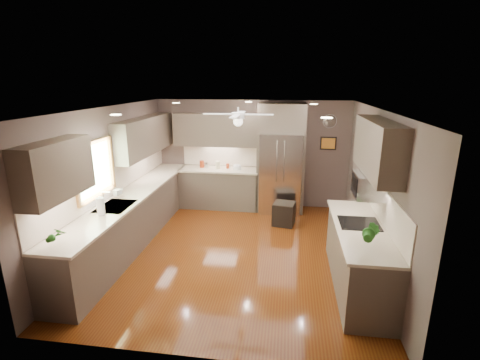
% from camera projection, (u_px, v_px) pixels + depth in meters
% --- Properties ---
extents(floor, '(5.00, 5.00, 0.00)m').
position_uv_depth(floor, '(236.00, 251.00, 6.19)').
color(floor, '#50200A').
rests_on(floor, ground).
extents(ceiling, '(5.00, 5.00, 0.00)m').
position_uv_depth(ceiling, '(235.00, 108.00, 5.50)').
color(ceiling, white).
rests_on(ceiling, ground).
extents(wall_back, '(4.50, 0.00, 4.50)m').
position_uv_depth(wall_back, '(252.00, 154.00, 8.22)').
color(wall_back, brown).
rests_on(wall_back, ground).
extents(wall_front, '(4.50, 0.00, 4.50)m').
position_uv_depth(wall_front, '(198.00, 255.00, 3.46)').
color(wall_front, brown).
rests_on(wall_front, ground).
extents(wall_left, '(0.00, 5.00, 5.00)m').
position_uv_depth(wall_left, '(110.00, 179.00, 6.14)').
color(wall_left, brown).
rests_on(wall_left, ground).
extents(wall_right, '(0.00, 5.00, 5.00)m').
position_uv_depth(wall_right, '(375.00, 190.00, 5.54)').
color(wall_right, brown).
rests_on(wall_right, ground).
extents(canister_a, '(0.12, 0.12, 0.17)m').
position_uv_depth(canister_a, '(202.00, 164.00, 8.21)').
color(canister_a, '#942F10').
rests_on(canister_a, back_run).
extents(canister_b, '(0.11, 0.11, 0.14)m').
position_uv_depth(canister_b, '(206.00, 165.00, 8.16)').
color(canister_b, silver).
rests_on(canister_b, back_run).
extents(canister_c, '(0.11, 0.11, 0.18)m').
position_uv_depth(canister_c, '(218.00, 165.00, 8.09)').
color(canister_c, beige).
rests_on(canister_c, back_run).
extents(canister_d, '(0.10, 0.10, 0.11)m').
position_uv_depth(canister_d, '(228.00, 166.00, 8.12)').
color(canister_d, '#942F10').
rests_on(canister_d, back_run).
extents(soap_bottle, '(0.11, 0.11, 0.21)m').
position_uv_depth(soap_bottle, '(118.00, 192.00, 6.11)').
color(soap_bottle, white).
rests_on(soap_bottle, left_run).
extents(potted_plant_left, '(0.17, 0.11, 0.31)m').
position_uv_depth(potted_plant_left, '(56.00, 235.00, 4.27)').
color(potted_plant_left, '#215D1A').
rests_on(potted_plant_left, left_run).
extents(potted_plant_right, '(0.24, 0.21, 0.37)m').
position_uv_depth(potted_plant_right, '(371.00, 233.00, 4.26)').
color(potted_plant_right, '#215D1A').
rests_on(potted_plant_right, right_run).
extents(bowl, '(0.21, 0.21, 0.05)m').
position_uv_depth(bowl, '(237.00, 169.00, 8.02)').
color(bowl, beige).
rests_on(bowl, back_run).
extents(left_run, '(0.65, 4.70, 1.45)m').
position_uv_depth(left_run, '(133.00, 217.00, 6.46)').
color(left_run, '#4B3E37').
rests_on(left_run, ground).
extents(back_run, '(1.85, 0.65, 1.45)m').
position_uv_depth(back_run, '(220.00, 187.00, 8.25)').
color(back_run, '#4B3E37').
rests_on(back_run, ground).
extents(uppers, '(4.50, 4.70, 0.95)m').
position_uv_depth(uppers, '(202.00, 139.00, 6.44)').
color(uppers, '#4B3E37').
rests_on(uppers, wall_left).
extents(window, '(0.05, 1.12, 0.92)m').
position_uv_depth(window, '(94.00, 169.00, 5.58)').
color(window, '#BFF2B2').
rests_on(window, wall_left).
extents(sink, '(0.50, 0.70, 0.32)m').
position_uv_depth(sink, '(115.00, 208.00, 5.72)').
color(sink, silver).
rests_on(sink, left_run).
extents(refrigerator, '(1.06, 0.75, 2.45)m').
position_uv_depth(refrigerator, '(281.00, 161.00, 7.82)').
color(refrigerator, silver).
rests_on(refrigerator, ground).
extents(right_run, '(0.70, 2.20, 1.45)m').
position_uv_depth(right_run, '(359.00, 255.00, 5.03)').
color(right_run, '#4B3E37').
rests_on(right_run, ground).
extents(microwave, '(0.43, 0.55, 0.34)m').
position_uv_depth(microwave, '(369.00, 185.00, 4.98)').
color(microwave, silver).
rests_on(microwave, wall_right).
extents(ceiling_fan, '(1.18, 1.18, 0.32)m').
position_uv_depth(ceiling_fan, '(238.00, 117.00, 5.83)').
color(ceiling_fan, white).
rests_on(ceiling_fan, ceiling).
extents(recessed_lights, '(2.84, 3.14, 0.01)m').
position_uv_depth(recessed_lights, '(237.00, 107.00, 5.88)').
color(recessed_lights, white).
rests_on(recessed_lights, ceiling).
extents(wall_clock, '(0.30, 0.03, 0.30)m').
position_uv_depth(wall_clock, '(330.00, 121.00, 7.75)').
color(wall_clock, white).
rests_on(wall_clock, wall_back).
extents(framed_print, '(0.36, 0.03, 0.30)m').
position_uv_depth(framed_print, '(328.00, 143.00, 7.88)').
color(framed_print, black).
rests_on(framed_print, wall_back).
extents(stool, '(0.50, 0.50, 0.49)m').
position_uv_depth(stool, '(284.00, 214.00, 7.28)').
color(stool, black).
rests_on(stool, ground).
extents(paper_towel, '(0.12, 0.12, 0.29)m').
position_uv_depth(paper_towel, '(101.00, 206.00, 5.29)').
color(paper_towel, white).
rests_on(paper_towel, left_run).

